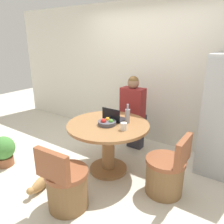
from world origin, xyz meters
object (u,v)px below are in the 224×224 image
Objects in this scene: dining_table at (108,138)px; bottle at (128,116)px; chair_near_camera at (66,186)px; fruit_bowl at (107,122)px; person_seated at (134,111)px; chair_right_side at (166,173)px; laptop at (114,118)px; cat at (41,183)px; potted_plant at (3,150)px.

bottle reaches higher than dining_table.
chair_near_camera is (0.05, -0.91, -0.26)m from dining_table.
chair_near_camera is 1.01m from fruit_bowl.
chair_right_side is at bearing 139.14° from person_seated.
bottle is at bearing -105.38° from chair_right_side.
cat is at bearing 66.04° from laptop.
fruit_bowl is 1.21m from cat.
person_seated is 5.22× the size of fruit_bowl.
dining_table is 0.95m from chair_right_side.
chair_near_camera is 1.71× the size of potted_plant.
potted_plant is at bearing -70.90° from chair_right_side.
fruit_bowl is (-0.90, -0.04, 0.52)m from chair_right_side.
cat is (-0.53, 0.02, -0.20)m from chair_near_camera.
cat is at bearing -118.44° from dining_table.
person_seated is 0.87m from fruit_bowl.
dining_table is 4.60× the size of fruit_bowl.
chair_right_side is 3.21× the size of fruit_bowl.
laptop reaches higher than chair_near_camera.
chair_near_camera is 2.95× the size of bottle.
potted_plant is at bearing -150.43° from dining_table.
fruit_bowl is 0.92× the size of bottle.
potted_plant is at bearing -107.12° from cat.
chair_near_camera is at bearing -87.78° from fruit_bowl.
dining_table is at bearing -90.00° from chair_near_camera.
chair_near_camera is 0.56m from cat.
chair_right_side reaches higher than cat.
chair_right_side is 1.08m from laptop.
laptop reaches higher than fruit_bowl.
person_seated is 0.69m from bottle.
bottle is 1.51m from cat.
chair_near_camera is at bearing -98.34° from bottle.
chair_right_side is at bearing 2.85° from fruit_bowl.
person_seated reaches higher than fruit_bowl.
cat is (-1.39, -0.89, -0.20)m from chair_right_side.
cat is at bearing -122.45° from bottle.
bottle reaches higher than potted_plant.
dining_table is at bearing 29.57° from potted_plant.
potted_plant is (-1.42, -1.64, -0.48)m from person_seated.
laptop is (0.02, -0.65, 0.07)m from person_seated.
chair_right_side is 1.04m from fruit_bowl.
chair_near_camera reaches higher than potted_plant.
fruit_bowl is (0.04, -0.86, 0.07)m from person_seated.
fruit_bowl is 0.50× the size of cat.
fruit_bowl is 0.32m from bottle.
dining_table is 0.85m from person_seated.
person_seated is at bearing -90.25° from chair_near_camera.
laptop is at bearing -100.31° from chair_right_side.
chair_right_side is 1.62× the size of cat.
chair_near_camera is at bearing -3.39° from potted_plant.
fruit_bowl reaches higher than chair_right_side.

